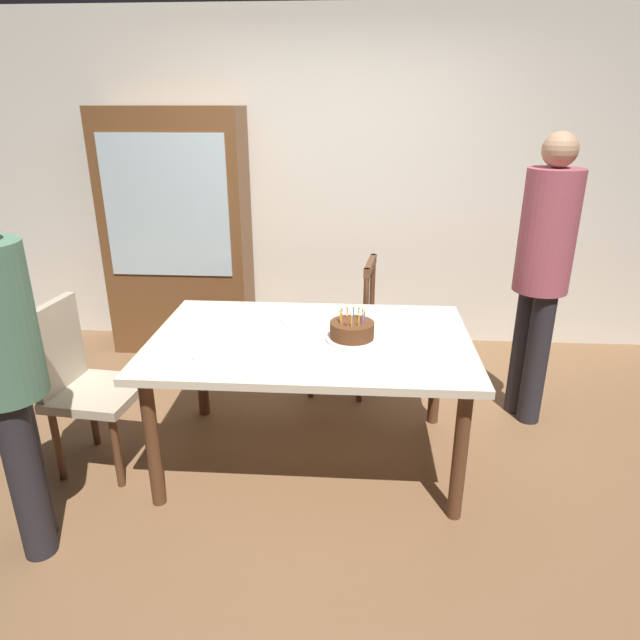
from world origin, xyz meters
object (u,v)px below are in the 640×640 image
(person_celebrant, at_px, (3,366))
(chair_spindle_back, at_px, (344,329))
(china_cabinet, at_px, (178,234))
(person_guest, at_px, (543,265))
(chair_upholstered, at_px, (80,378))
(plate_far_side, at_px, (300,319))
(birthday_cake, at_px, (352,331))
(dining_table, at_px, (311,351))
(plate_near_celebrant, at_px, (213,353))

(person_celebrant, bearing_deg, chair_spindle_back, 49.95)
(china_cabinet, bearing_deg, person_guest, -21.42)
(chair_spindle_back, bearing_deg, chair_upholstered, -144.57)
(chair_spindle_back, xyz_separation_m, china_cabinet, (-1.34, 0.70, 0.49))
(plate_far_side, bearing_deg, china_cabinet, 129.93)
(birthday_cake, bearing_deg, person_guest, 27.44)
(dining_table, distance_m, birthday_cake, 0.25)
(chair_spindle_back, relative_size, china_cabinet, 0.50)
(dining_table, bearing_deg, plate_far_side, 109.06)
(plate_far_side, relative_size, chair_spindle_back, 0.23)
(china_cabinet, bearing_deg, plate_far_side, -50.07)
(person_celebrant, bearing_deg, plate_near_celebrant, 34.66)
(chair_upholstered, distance_m, china_cabinet, 1.74)
(dining_table, height_order, china_cabinet, china_cabinet)
(plate_near_celebrant, xyz_separation_m, person_guest, (1.80, 0.81, 0.26))
(birthday_cake, distance_m, chair_spindle_back, 0.94)
(chair_spindle_back, bearing_deg, person_guest, -13.83)
(birthday_cake, relative_size, china_cabinet, 0.15)
(chair_spindle_back, bearing_deg, plate_near_celebrant, -119.35)
(birthday_cake, relative_size, plate_far_side, 1.27)
(dining_table, bearing_deg, chair_upholstered, -174.01)
(chair_upholstered, bearing_deg, birthday_cake, 4.61)
(chair_spindle_back, xyz_separation_m, chair_upholstered, (-1.39, -0.99, 0.07))
(plate_near_celebrant, height_order, chair_spindle_back, chair_spindle_back)
(plate_far_side, bearing_deg, dining_table, -70.94)
(plate_near_celebrant, bearing_deg, plate_far_side, 52.14)
(plate_far_side, relative_size, chair_upholstered, 0.23)
(chair_spindle_back, xyz_separation_m, person_guest, (1.18, -0.29, 0.56))
(plate_far_side, relative_size, person_guest, 0.12)
(plate_near_celebrant, distance_m, chair_upholstered, 0.81)
(birthday_cake, xyz_separation_m, china_cabinet, (-1.40, 1.57, 0.15))
(chair_spindle_back, distance_m, chair_upholstered, 1.71)
(birthday_cake, xyz_separation_m, plate_near_celebrant, (-0.68, -0.23, -0.04))
(birthday_cake, relative_size, chair_upholstered, 0.29)
(person_guest, height_order, china_cabinet, china_cabinet)
(plate_far_side, distance_m, person_celebrant, 1.50)
(person_celebrant, bearing_deg, chair_upholstered, 93.26)
(person_celebrant, relative_size, person_guest, 0.90)
(birthday_cake, distance_m, china_cabinet, 2.11)
(plate_near_celebrant, bearing_deg, chair_spindle_back, 60.65)
(plate_far_side, distance_m, person_guest, 1.48)
(person_celebrant, distance_m, china_cabinet, 2.31)
(birthday_cake, xyz_separation_m, plate_far_side, (-0.30, 0.26, -0.04))
(birthday_cake, xyz_separation_m, person_guest, (1.12, 0.58, 0.22))
(person_guest, bearing_deg, chair_upholstered, -164.81)
(plate_near_celebrant, relative_size, plate_far_side, 1.00)
(plate_far_side, bearing_deg, chair_upholstered, -161.97)
(dining_table, height_order, person_guest, person_guest)
(plate_far_side, height_order, person_guest, person_guest)
(chair_spindle_back, relative_size, chair_upholstered, 1.00)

